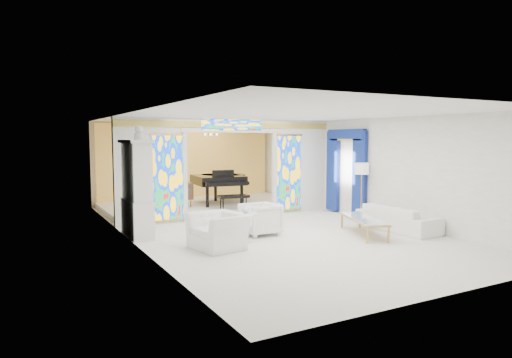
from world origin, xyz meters
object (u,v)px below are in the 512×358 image
armchair_left (219,231)px  tv_console (181,191)px  armchair_right (260,219)px  china_cabinet (137,189)px  coffee_table (364,219)px  grand_piano (221,180)px  sofa (398,218)px

armchair_left → tv_console: 5.20m
armchair_left → armchair_right: bearing=109.0°
china_cabinet → tv_console: bearing=54.0°
armchair_left → coffee_table: bearing=73.1°
tv_console → armchair_left: bearing=-101.4°
china_cabinet → armchair_right: bearing=-25.7°
china_cabinet → tv_console: size_ratio=3.50×
armchair_right → grand_piano: bearing=168.2°
armchair_right → tv_console: size_ratio=1.12×
armchair_right → grand_piano: (0.96, 4.54, 0.59)m
armchair_left → china_cabinet: bearing=-159.2°
china_cabinet → tv_console: (2.17, 2.98, -0.48)m
armchair_left → tv_console: tv_console is taller
armchair_right → coffee_table: bearing=60.9°
china_cabinet → armchair_right: 3.13m
armchair_right → coffee_table: armchair_right is taller
armchair_right → sofa: bearing=70.0°
tv_console → grand_piano: bearing=7.4°
sofa → coffee_table: size_ratio=1.09×
armchair_left → sofa: size_ratio=0.53×
china_cabinet → grand_piano: (3.69, 3.22, -0.18)m
armchair_left → tv_console: bearing=160.1°
china_cabinet → coffee_table: bearing=-27.4°
armchair_left → sofa: armchair_left is taller
coffee_table → sofa: bearing=0.5°
armchair_left → coffee_table: (3.73, -0.46, 0.02)m
china_cabinet → armchair_right: china_cabinet is taller
china_cabinet → grand_piano: bearing=41.1°
sofa → grand_piano: grand_piano is taller
china_cabinet → coffee_table: china_cabinet is taller
coffee_table → armchair_left: bearing=173.0°
coffee_table → china_cabinet: bearing=152.6°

